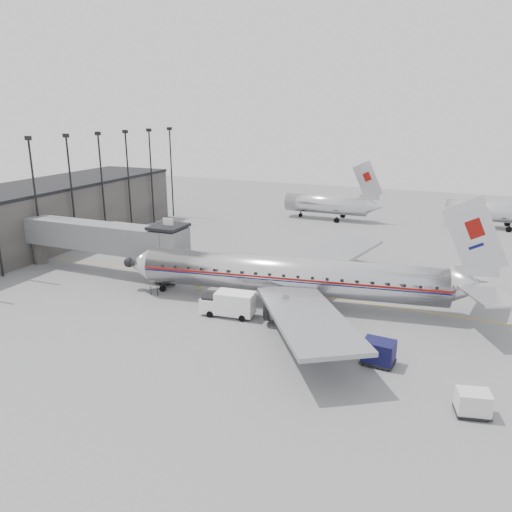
# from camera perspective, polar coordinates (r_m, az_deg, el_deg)

# --- Properties ---
(ground) EXTENTS (160.00, 160.00, 0.00)m
(ground) POSITION_cam_1_polar(r_m,az_deg,el_deg) (48.35, -3.16, -5.76)
(ground) COLOR slate
(ground) RESTS_ON ground
(terminal) EXTENTS (12.00, 46.00, 8.00)m
(terminal) POSITION_cam_1_polar(r_m,az_deg,el_deg) (74.97, -23.67, 4.13)
(terminal) COLOR #3D3A38
(terminal) RESTS_ON ground
(apron_line) EXTENTS (60.00, 0.15, 0.01)m
(apron_line) POSITION_cam_1_polar(r_m,az_deg,el_deg) (52.37, 2.70, -3.95)
(apron_line) COLOR gold
(apron_line) RESTS_ON ground
(jet_bridge) EXTENTS (21.00, 6.20, 7.10)m
(jet_bridge) POSITION_cam_1_polar(r_m,az_deg,el_deg) (58.75, -16.37, 1.93)
(jet_bridge) COLOR #585A5D
(jet_bridge) RESTS_ON ground
(floodlight_masts) EXTENTS (0.90, 42.25, 15.25)m
(floodlight_masts) POSITION_cam_1_polar(r_m,az_deg,el_deg) (71.86, -18.72, 7.72)
(floodlight_masts) COLOR black
(floodlight_masts) RESTS_ON ground
(distant_aircraft_near) EXTENTS (16.39, 3.20, 10.26)m
(distant_aircraft_near) POSITION_cam_1_polar(r_m,az_deg,el_deg) (86.30, 8.14, 5.97)
(distant_aircraft_near) COLOR silver
(distant_aircraft_near) RESTS_ON ground
(distant_aircraft_mid) EXTENTS (16.39, 3.20, 10.26)m
(distant_aircraft_mid) POSITION_cam_1_polar(r_m,az_deg,el_deg) (87.55, 25.56, 4.67)
(distant_aircraft_mid) COLOR silver
(distant_aircraft_mid) RESTS_ON ground
(airliner) EXTENTS (36.08, 33.20, 11.46)m
(airliner) POSITION_cam_1_polar(r_m,az_deg,el_deg) (47.92, 4.87, -2.32)
(airliner) COLOR silver
(airliner) RESTS_ON ground
(service_van) EXTENTS (5.11, 2.40, 2.32)m
(service_van) POSITION_cam_1_polar(r_m,az_deg,el_deg) (45.81, -3.17, -5.41)
(service_van) COLOR white
(service_van) RESTS_ON ground
(baggage_cart_navy) EXTENTS (2.53, 2.01, 1.88)m
(baggage_cart_navy) POSITION_cam_1_polar(r_m,az_deg,el_deg) (38.68, 13.85, -10.59)
(baggage_cart_navy) COLOR #0D0D36
(baggage_cart_navy) RESTS_ON ground
(baggage_cart_white) EXTENTS (2.36, 2.00, 1.62)m
(baggage_cart_white) POSITION_cam_1_polar(r_m,az_deg,el_deg) (34.80, 23.57, -15.11)
(baggage_cart_white) COLOR silver
(baggage_cart_white) RESTS_ON ground
(ramp_worker) EXTENTS (0.69, 0.69, 1.62)m
(ramp_worker) POSITION_cam_1_polar(r_m,az_deg,el_deg) (52.72, -6.57, -2.97)
(ramp_worker) COLOR #C5EB1B
(ramp_worker) RESTS_ON ground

